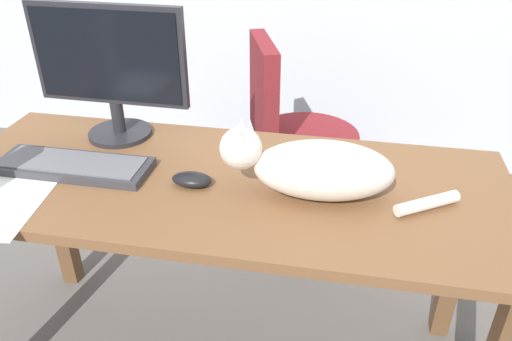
% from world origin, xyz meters
% --- Properties ---
extents(desk, '(1.57, 0.63, 0.72)m').
position_xyz_m(desk, '(0.00, 0.00, 0.61)').
color(desk, brown).
rests_on(desk, ground_plane).
extents(office_chair, '(0.51, 0.48, 0.91)m').
position_xyz_m(office_chair, '(0.12, 0.75, 0.39)').
color(office_chair, black).
rests_on(office_chair, ground_plane).
extents(monitor, '(0.48, 0.20, 0.41)m').
position_xyz_m(monitor, '(-0.39, 0.20, 0.95)').
color(monitor, '#232328').
rests_on(monitor, desk).
extents(keyboard, '(0.44, 0.15, 0.03)m').
position_xyz_m(keyboard, '(-0.43, -0.03, 0.73)').
color(keyboard, '#333338').
rests_on(keyboard, desk).
extents(cat, '(0.61, 0.21, 0.20)m').
position_xyz_m(cat, '(0.25, -0.03, 0.80)').
color(cat, silver).
rests_on(cat, desk).
extents(computer_mouse, '(0.11, 0.06, 0.04)m').
position_xyz_m(computer_mouse, '(-0.07, -0.04, 0.74)').
color(computer_mouse, black).
rests_on(computer_mouse, desk).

